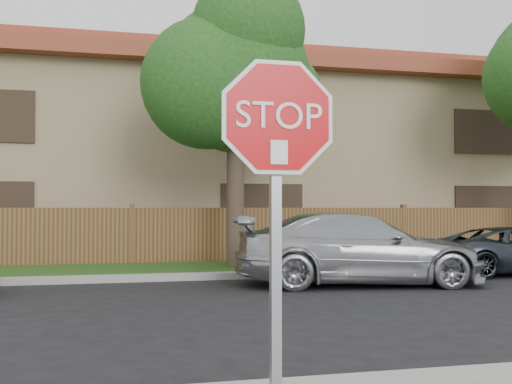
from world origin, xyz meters
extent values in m
cube|color=gray|center=(0.00, 8.15, 0.07)|extent=(70.00, 0.30, 0.15)
cube|color=#1E4714|center=(0.00, 9.80, 0.06)|extent=(70.00, 3.00, 0.12)
cube|color=#55301E|center=(0.00, 11.40, 0.80)|extent=(70.00, 0.12, 1.60)
cube|color=#95865C|center=(0.00, 17.00, 3.00)|extent=(34.00, 8.00, 6.00)
cube|color=brown|center=(0.00, 17.00, 6.25)|extent=(35.20, 9.20, 0.50)
cube|color=brown|center=(0.00, 17.00, 6.85)|extent=(33.00, 5.50, 0.70)
cylinder|color=#382B21|center=(2.50, 9.70, 1.96)|extent=(0.44, 0.44, 3.92)
sphere|color=#164819|center=(2.50, 9.70, 4.90)|extent=(3.80, 3.80, 3.80)
sphere|color=#164819|center=(3.40, 10.00, 4.34)|extent=(3.00, 3.00, 3.00)
sphere|color=#164819|center=(1.70, 9.30, 4.62)|extent=(3.20, 3.20, 3.20)
sphere|color=#164819|center=(2.70, 9.10, 5.95)|extent=(2.80, 2.80, 2.80)
cube|color=gray|center=(0.54, -1.44, 1.25)|extent=(0.06, 0.06, 2.30)
cylinder|color=white|center=(0.54, -1.50, 2.15)|extent=(1.01, 0.02, 1.01)
cylinder|color=red|center=(0.54, -1.51, 2.15)|extent=(0.93, 0.02, 0.93)
cube|color=white|center=(0.54, -1.53, 1.93)|extent=(0.11, 0.00, 0.15)
imported|color=#A2A5A9|center=(4.46, 6.53, 0.74)|extent=(5.38, 2.81, 1.49)
camera|label=1|loc=(-0.45, -5.08, 1.58)|focal=42.00mm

